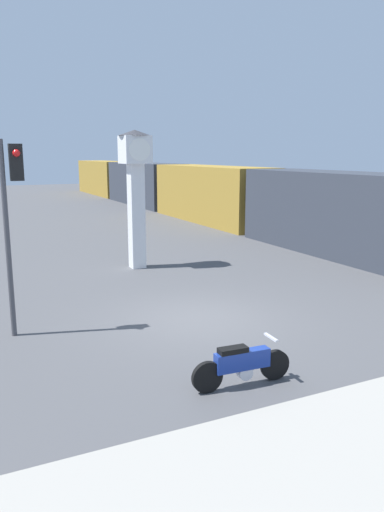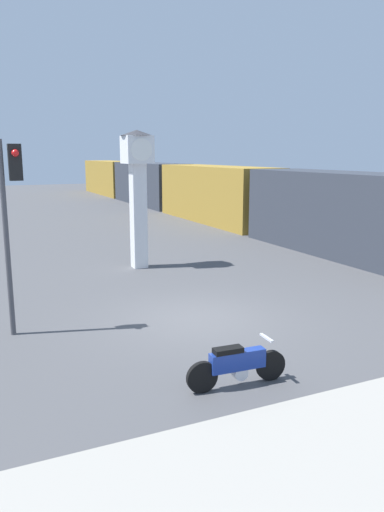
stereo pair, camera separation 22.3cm
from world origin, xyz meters
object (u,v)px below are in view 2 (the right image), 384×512
Objects in this scene: motorcycle at (237,365)px; clock_tower at (138,178)px; traffic_light at (11,203)px; freight_train at (179,188)px.

motorcycle is 10.47m from clock_tower.
motorcycle is 6.16m from traffic_light.
clock_tower reaches higher than motorcycle.
clock_tower is at bearing 48.51° from traffic_light.
motorcycle is 0.04× the size of freight_train.
clock_tower is 0.11× the size of freight_train.
clock_tower reaches higher than freight_train.
freight_train is 25.58m from traffic_light.
clock_tower is 7.29m from traffic_light.
freight_train is (10.15, 26.23, 1.29)m from motorcycle.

